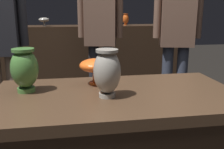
% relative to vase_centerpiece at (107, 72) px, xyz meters
% --- Properties ---
extents(back_display_shelf, '(2.60, 0.40, 0.99)m').
position_rel_vase_centerpiece_xyz_m(back_display_shelf, '(0.05, 2.25, -0.43)').
color(back_display_shelf, '#382619').
rests_on(back_display_shelf, ground_plane).
extents(vase_centerpiece, '(0.13, 0.13, 0.22)m').
position_rel_vase_centerpiece_xyz_m(vase_centerpiece, '(0.00, 0.00, 0.00)').
color(vase_centerpiece, gray).
rests_on(vase_centerpiece, display_plinth).
extents(vase_tall_behind, '(0.17, 0.17, 0.14)m').
position_rel_vase_centerpiece_xyz_m(vase_tall_behind, '(-0.03, 0.22, -0.02)').
color(vase_tall_behind, '#E55B1E').
rests_on(vase_tall_behind, display_plinth).
extents(vase_left_accent, '(0.13, 0.13, 0.21)m').
position_rel_vase_centerpiece_xyz_m(vase_left_accent, '(-0.38, 0.14, -0.00)').
color(vase_left_accent, '#477A38').
rests_on(vase_left_accent, display_plinth).
extents(shelf_vase_far_left, '(0.08, 0.08, 0.13)m').
position_rel_vase_centerpiece_xyz_m(shelf_vase_far_left, '(-0.99, 2.30, 0.11)').
color(shelf_vase_far_left, '#7A388E').
rests_on(shelf_vase_far_left, back_display_shelf).
extents(shelf_vase_right, '(0.08, 0.08, 0.15)m').
position_rel_vase_centerpiece_xyz_m(shelf_vase_right, '(0.57, 2.24, 0.15)').
color(shelf_vase_right, '#E55B1E').
rests_on(shelf_vase_right, back_display_shelf).
extents(shelf_vase_left, '(0.13, 0.13, 0.11)m').
position_rel_vase_centerpiece_xyz_m(shelf_vase_left, '(-0.47, 2.19, 0.15)').
color(shelf_vase_left, gray).
rests_on(shelf_vase_left, back_display_shelf).
extents(shelf_vase_center, '(0.08, 0.08, 0.12)m').
position_rel_vase_centerpiece_xyz_m(shelf_vase_center, '(0.05, 2.22, 0.13)').
color(shelf_vase_center, '#2D429E').
rests_on(shelf_vase_center, back_display_shelf).
extents(shelf_vase_far_right, '(0.11, 0.11, 0.19)m').
position_rel_vase_centerpiece_xyz_m(shelf_vase_far_right, '(1.09, 2.29, 0.17)').
color(shelf_vase_far_right, '#7A388E').
rests_on(shelf_vase_far_right, back_display_shelf).
extents(visitor_near_right, '(0.46, 0.25, 1.69)m').
position_rel_vase_centerpiece_xyz_m(visitor_near_right, '(0.89, 1.30, 0.08)').
color(visitor_near_right, '#333847').
rests_on(visitor_near_right, ground_plane).
extents(visitor_center_back, '(0.46, 0.25, 1.67)m').
position_rel_vase_centerpiece_xyz_m(visitor_center_back, '(0.16, 1.57, 0.07)').
color(visitor_center_back, '#232328').
rests_on(visitor_center_back, ground_plane).
extents(visitor_near_left, '(0.47, 0.20, 1.65)m').
position_rel_vase_centerpiece_xyz_m(visitor_near_left, '(-0.74, 1.17, 0.05)').
color(visitor_near_left, '#846B56').
rests_on(visitor_near_left, ground_plane).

